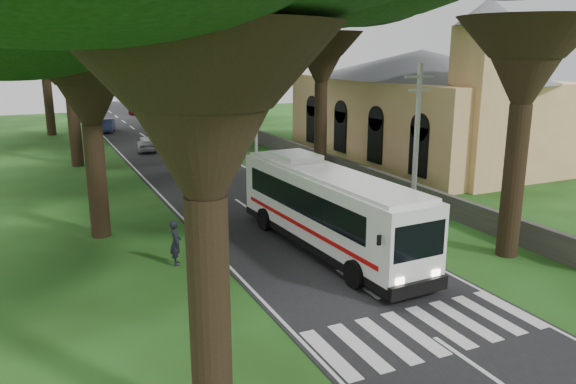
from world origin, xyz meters
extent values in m
plane|color=#1F4012|center=(0.00, 0.00, 0.00)|extent=(140.00, 140.00, 0.00)
cube|color=black|center=(0.00, 25.00, 0.01)|extent=(8.00, 120.00, 0.04)
cube|color=silver|center=(0.00, -2.00, 0.00)|extent=(8.00, 3.00, 0.01)
cube|color=#383533|center=(9.00, 24.00, 0.60)|extent=(0.35, 50.00, 1.20)
cube|color=#E9AD71|center=(18.00, 22.00, 3.20)|extent=(12.00, 22.00, 6.40)
pyramid|color=#595960|center=(18.00, 22.00, 8.60)|extent=(14.00, 24.00, 2.20)
cube|color=#E9AD71|center=(15.00, 12.00, 5.00)|extent=(3.00, 3.00, 10.00)
cone|color=#595960|center=(15.00, 12.00, 10.80)|extent=(4.00, 4.00, 1.60)
cylinder|color=gray|center=(5.50, 6.00, 4.00)|extent=(0.24, 0.24, 8.00)
cube|color=gray|center=(5.50, 6.00, 7.40)|extent=(1.60, 0.10, 0.10)
cube|color=gray|center=(5.50, 6.00, 6.80)|extent=(1.20, 0.10, 0.10)
cylinder|color=gray|center=(5.50, 26.00, 4.00)|extent=(0.24, 0.24, 8.00)
cube|color=gray|center=(5.50, 26.00, 7.40)|extent=(1.60, 0.10, 0.10)
cube|color=gray|center=(5.50, 26.00, 6.80)|extent=(1.20, 0.10, 0.10)
cylinder|color=gray|center=(5.50, 46.00, 4.00)|extent=(0.24, 0.24, 8.00)
cube|color=gray|center=(5.50, 46.00, 7.40)|extent=(1.60, 0.10, 0.10)
cube|color=gray|center=(5.50, 46.00, 6.80)|extent=(1.20, 0.10, 0.10)
cylinder|color=black|center=(-7.50, -4.00, 2.84)|extent=(0.90, 0.90, 5.68)
cone|color=black|center=(-7.50, -4.00, 7.58)|extent=(3.20, 3.20, 3.80)
cylinder|color=black|center=(-8.00, 12.00, 2.64)|extent=(0.90, 0.90, 5.29)
cone|color=black|center=(-8.00, 12.00, 7.19)|extent=(3.20, 3.20, 3.80)
cylinder|color=black|center=(-7.50, 30.00, 3.14)|extent=(0.90, 0.90, 6.27)
cone|color=black|center=(-7.50, 30.00, 8.17)|extent=(3.20, 3.20, 3.80)
cylinder|color=black|center=(-8.50, 48.00, 2.91)|extent=(0.90, 0.90, 5.83)
cone|color=black|center=(-8.50, 48.00, 7.73)|extent=(3.20, 3.20, 3.80)
ellipsoid|color=black|center=(-8.50, 48.00, 11.95)|extent=(15.90, 15.90, 6.68)
cylinder|color=black|center=(7.50, 2.00, 3.23)|extent=(0.90, 0.90, 6.45)
cone|color=black|center=(7.50, 2.00, 8.35)|extent=(3.20, 3.20, 3.80)
cylinder|color=black|center=(8.00, 20.00, 3.19)|extent=(0.90, 0.90, 6.38)
cone|color=black|center=(8.00, 20.00, 8.28)|extent=(3.20, 3.20, 3.80)
cylinder|color=black|center=(7.50, 38.00, 2.83)|extent=(0.90, 0.90, 5.66)
cone|color=black|center=(7.50, 38.00, 7.56)|extent=(3.20, 3.20, 3.80)
ellipsoid|color=black|center=(7.50, 38.00, 11.59)|extent=(12.84, 12.84, 5.39)
cylinder|color=black|center=(8.50, 56.00, 3.03)|extent=(0.90, 0.90, 6.06)
cone|color=black|center=(8.50, 56.00, 7.96)|extent=(3.20, 3.20, 3.80)
ellipsoid|color=black|center=(8.50, 56.00, 12.48)|extent=(14.02, 14.02, 5.89)
cube|color=white|center=(0.80, 5.80, 1.92)|extent=(3.05, 12.06, 2.94)
cube|color=black|center=(0.79, 6.10, 2.34)|extent=(3.01, 9.87, 1.10)
cube|color=black|center=(0.80, 5.80, 0.50)|extent=(3.09, 12.10, 0.35)
cube|color=#BE0C0C|center=(0.80, 5.80, 1.25)|extent=(3.04, 10.87, 0.18)
cube|color=white|center=(0.80, 5.80, 3.45)|extent=(2.82, 11.46, 0.18)
cylinder|color=black|center=(-0.26, 1.76, 0.55)|extent=(0.40, 1.11, 1.10)
cylinder|color=black|center=(2.23, 1.88, 0.55)|extent=(0.40, 1.11, 1.10)
cylinder|color=black|center=(-0.62, 9.52, 0.55)|extent=(0.40, 1.11, 1.10)
cylinder|color=black|center=(1.87, 9.64, 0.55)|extent=(0.40, 1.11, 1.10)
imported|color=#ABABB0|center=(-1.47, 34.20, 0.69)|extent=(2.14, 4.07, 1.32)
imported|color=navy|center=(-3.00, 47.90, 0.69)|extent=(2.28, 4.20, 1.31)
imported|color=maroon|center=(2.98, 61.94, 0.62)|extent=(2.54, 4.37, 1.19)
imported|color=black|center=(-5.66, 6.88, 0.94)|extent=(0.57, 0.76, 1.88)
camera|label=1|loc=(-10.61, -14.69, 8.57)|focal=35.00mm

